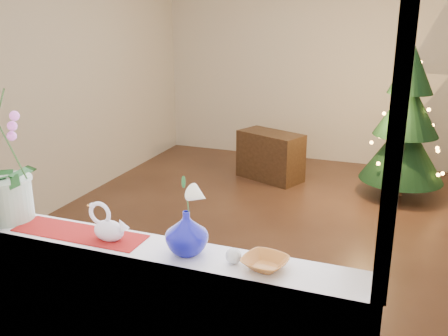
{
  "coord_description": "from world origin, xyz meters",
  "views": [
    {
      "loc": [
        1.12,
        -4.26,
        1.99
      ],
      "look_at": [
        0.03,
        -1.4,
        1.03
      ],
      "focal_mm": 40.0,
      "sensor_mm": 36.0,
      "label": 1
    }
  ],
  "objects_px": {
    "paperweight": "(233,256)",
    "amber_dish": "(265,264)",
    "orchid_pot": "(2,150)",
    "swan": "(108,223)",
    "blue_vase": "(187,229)",
    "xmas_tree": "(406,123)",
    "side_table": "(270,156)"
  },
  "relations": [
    {
      "from": "blue_vase",
      "to": "paperweight",
      "type": "height_order",
      "value": "blue_vase"
    },
    {
      "from": "swan",
      "to": "xmas_tree",
      "type": "xyz_separation_m",
      "value": [
        1.28,
        3.77,
        -0.18
      ]
    },
    {
      "from": "blue_vase",
      "to": "amber_dish",
      "type": "bearing_deg",
      "value": -1.18
    },
    {
      "from": "paperweight",
      "to": "amber_dish",
      "type": "height_order",
      "value": "paperweight"
    },
    {
      "from": "orchid_pot",
      "to": "swan",
      "type": "relative_size",
      "value": 3.58
    },
    {
      "from": "amber_dish",
      "to": "xmas_tree",
      "type": "distance_m",
      "value": 3.8
    },
    {
      "from": "blue_vase",
      "to": "xmas_tree",
      "type": "height_order",
      "value": "xmas_tree"
    },
    {
      "from": "blue_vase",
      "to": "side_table",
      "type": "relative_size",
      "value": 0.3
    },
    {
      "from": "swan",
      "to": "side_table",
      "type": "xyz_separation_m",
      "value": [
        -0.24,
        3.82,
        -0.72
      ]
    },
    {
      "from": "blue_vase",
      "to": "amber_dish",
      "type": "height_order",
      "value": "blue_vase"
    },
    {
      "from": "swan",
      "to": "xmas_tree",
      "type": "height_order",
      "value": "xmas_tree"
    },
    {
      "from": "paperweight",
      "to": "orchid_pot",
      "type": "bearing_deg",
      "value": 178.53
    },
    {
      "from": "paperweight",
      "to": "swan",
      "type": "bearing_deg",
      "value": 179.76
    },
    {
      "from": "paperweight",
      "to": "side_table",
      "type": "distance_m",
      "value": 3.98
    },
    {
      "from": "orchid_pot",
      "to": "xmas_tree",
      "type": "relative_size",
      "value": 0.47
    },
    {
      "from": "amber_dish",
      "to": "xmas_tree",
      "type": "xyz_separation_m",
      "value": [
        0.49,
        3.76,
        -0.11
      ]
    },
    {
      "from": "amber_dish",
      "to": "side_table",
      "type": "height_order",
      "value": "amber_dish"
    },
    {
      "from": "blue_vase",
      "to": "paperweight",
      "type": "bearing_deg",
      "value": -4.03
    },
    {
      "from": "orchid_pot",
      "to": "amber_dish",
      "type": "distance_m",
      "value": 1.47
    },
    {
      "from": "swan",
      "to": "side_table",
      "type": "distance_m",
      "value": 3.89
    },
    {
      "from": "orchid_pot",
      "to": "xmas_tree",
      "type": "height_order",
      "value": "orchid_pot"
    },
    {
      "from": "xmas_tree",
      "to": "side_table",
      "type": "bearing_deg",
      "value": 178.15
    },
    {
      "from": "orchid_pot",
      "to": "blue_vase",
      "type": "relative_size",
      "value": 3.25
    },
    {
      "from": "side_table",
      "to": "amber_dish",
      "type": "bearing_deg",
      "value": -52.46
    },
    {
      "from": "swan",
      "to": "paperweight",
      "type": "bearing_deg",
      "value": -7.69
    },
    {
      "from": "swan",
      "to": "amber_dish",
      "type": "relative_size",
      "value": 1.3
    },
    {
      "from": "xmas_tree",
      "to": "orchid_pot",
      "type": "bearing_deg",
      "value": -117.14
    },
    {
      "from": "orchid_pot",
      "to": "swan",
      "type": "height_order",
      "value": "orchid_pot"
    },
    {
      "from": "paperweight",
      "to": "xmas_tree",
      "type": "height_order",
      "value": "xmas_tree"
    },
    {
      "from": "paperweight",
      "to": "amber_dish",
      "type": "bearing_deg",
      "value": 3.48
    },
    {
      "from": "swan",
      "to": "blue_vase",
      "type": "distance_m",
      "value": 0.41
    },
    {
      "from": "paperweight",
      "to": "side_table",
      "type": "relative_size",
      "value": 0.09
    }
  ]
}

